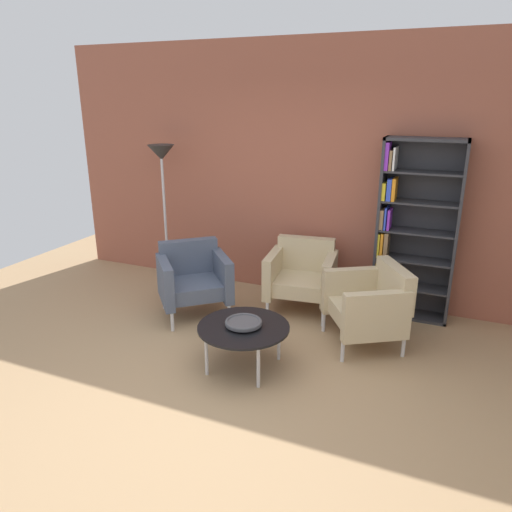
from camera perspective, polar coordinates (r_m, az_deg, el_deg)
name	(u,v)px	position (r m, az deg, el deg)	size (l,w,h in m)	color
ground_plane	(214,401)	(3.97, -5.02, -16.79)	(8.32, 8.32, 0.00)	tan
brick_back_panel	(311,173)	(5.59, 6.61, 9.76)	(6.40, 0.12, 2.90)	#9E5642
bookshelf_tall	(409,232)	(5.28, 17.75, 2.68)	(0.80, 0.30, 1.90)	#333338
coffee_table_low	(244,329)	(4.20, -1.48, -8.67)	(0.80, 0.80, 0.40)	black
decorative_bowl	(244,322)	(4.17, -1.49, -7.88)	(0.32, 0.32, 0.05)	#4C4C51
armchair_spare_guest	(302,275)	(5.32, 5.48, -2.21)	(0.79, 0.74, 0.78)	#C6B289
armchair_near_window	(370,304)	(4.70, 13.43, -5.52)	(0.92, 0.94, 0.78)	#C6B289
armchair_corner_red	(193,278)	(5.24, -7.47, -2.59)	(0.95, 0.94, 0.78)	#4C566B
floor_lamp_torchiere	(162,170)	(5.94, -11.08, 10.05)	(0.32, 0.32, 1.74)	silver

